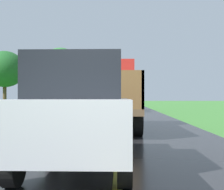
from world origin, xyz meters
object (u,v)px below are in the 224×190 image
at_px(roadside_tree_near_left, 5,69).
at_px(roadside_tree_mid_right, 61,64).
at_px(banana_truck_far, 117,95).
at_px(following_car, 80,112).
at_px(banana_truck_near, 109,93).

distance_m(roadside_tree_near_left, roadside_tree_mid_right, 5.06).
relative_size(roadside_tree_near_left, roadside_tree_mid_right, 0.86).
relative_size(banana_truck_far, roadside_tree_mid_right, 1.03).
bearing_deg(following_car, banana_truck_far, 88.99).
bearing_deg(roadside_tree_near_left, following_car, -65.59).
bearing_deg(roadside_tree_mid_right, roadside_tree_near_left, -137.88).
bearing_deg(banana_truck_near, banana_truck_far, 89.45).
xyz_separation_m(banana_truck_near, roadside_tree_near_left, (-8.54, 11.43, 2.01)).
relative_size(banana_truck_near, roadside_tree_mid_right, 1.03).
height_order(banana_truck_near, banana_truck_far, same).
relative_size(roadside_tree_mid_right, following_car, 1.38).
xyz_separation_m(banana_truck_near, following_car, (-0.25, -6.85, -0.40)).
xyz_separation_m(roadside_tree_near_left, following_car, (8.29, -18.27, -2.40)).
xyz_separation_m(banana_truck_far, roadside_tree_near_left, (-8.69, -4.20, 2.01)).
height_order(banana_truck_far, roadside_tree_mid_right, roadside_tree_mid_right).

